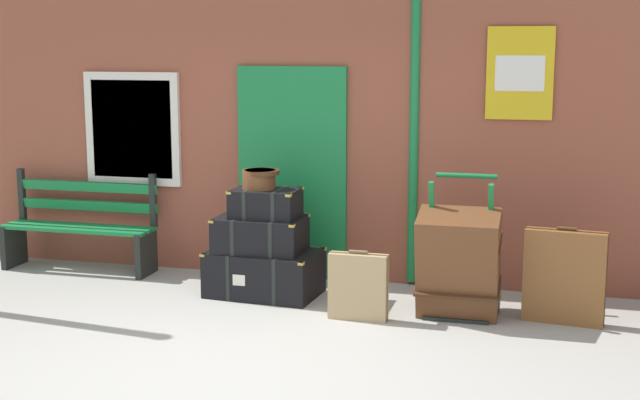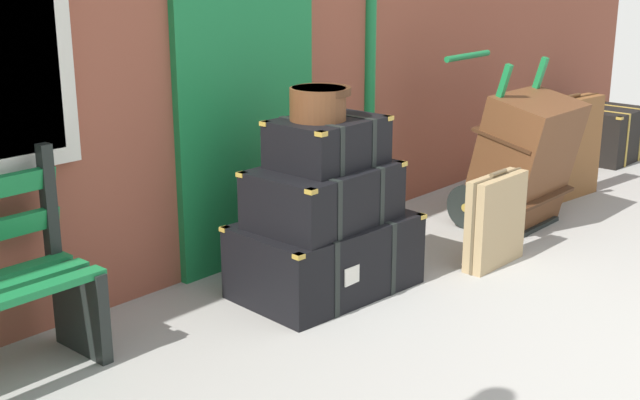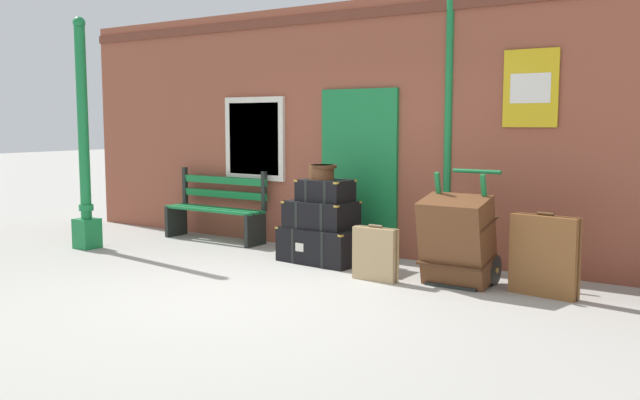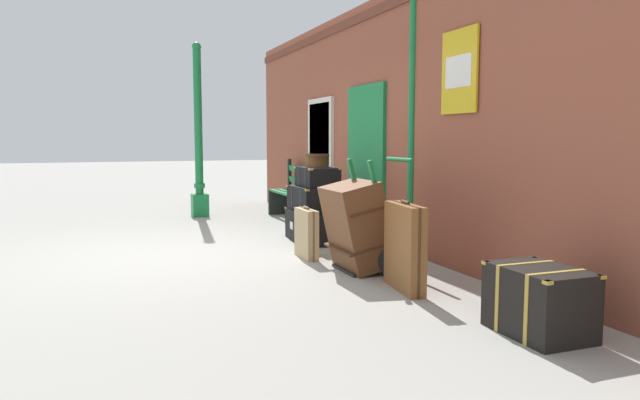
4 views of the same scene
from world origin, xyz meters
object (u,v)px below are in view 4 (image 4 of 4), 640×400
object	(u,v)px
porters_trolley	(372,244)
suitcase_beige	(306,234)
lamp_post	(199,151)
steamer_trunk_middle	(315,198)
platform_bench	(296,194)
corner_trunk	(539,301)
steamer_trunk_top	(317,177)
steamer_trunk_base	(317,226)
round_hatbox	(317,159)
suitcase_brown	(405,247)
large_brown_trunk	(356,226)

from	to	relation	value
porters_trolley	suitcase_beige	distance (m)	0.93
suitcase_beige	lamp_post	bearing A→B (deg)	-172.69
steamer_trunk_middle	platform_bench	bearing A→B (deg)	168.34
steamer_trunk_middle	corner_trunk	size ratio (longest dim) A/B	1.16
steamer_trunk_top	lamp_post	bearing A→B (deg)	-161.66
steamer_trunk_base	steamer_trunk_middle	xyz separation A→B (m)	(-0.03, -0.01, 0.37)
lamp_post	steamer_trunk_base	size ratio (longest dim) A/B	2.87
lamp_post	platform_bench	world-z (taller)	lamp_post
suitcase_beige	corner_trunk	xyz separation A→B (m)	(3.11, 0.62, -0.05)
steamer_trunk_top	corner_trunk	distance (m)	4.15
steamer_trunk_middle	round_hatbox	world-z (taller)	round_hatbox
suitcase_brown	suitcase_beige	world-z (taller)	suitcase_brown
porters_trolley	corner_trunk	xyz separation A→B (m)	(2.30, 0.18, -0.03)
steamer_trunk_top	suitcase_beige	distance (m)	1.26
suitcase_beige	steamer_trunk_top	bearing A→B (deg)	152.52
round_hatbox	suitcase_beige	size ratio (longest dim) A/B	0.56
lamp_post	suitcase_beige	size ratio (longest dim) A/B	4.99
steamer_trunk_top	round_hatbox	bearing A→B (deg)	168.42
steamer_trunk_middle	suitcase_beige	world-z (taller)	steamer_trunk_middle
steamer_trunk_top	large_brown_trunk	distance (m)	1.86
platform_bench	porters_trolley	world-z (taller)	porters_trolley
steamer_trunk_middle	suitcase_brown	size ratio (longest dim) A/B	0.98
steamer_trunk_middle	suitcase_brown	world-z (taller)	suitcase_brown
round_hatbox	steamer_trunk_base	bearing A→B (deg)	-21.03
steamer_trunk_top	suitcase_beige	bearing A→B (deg)	-27.48
steamer_trunk_base	steamer_trunk_top	xyz separation A→B (m)	(0.02, 0.00, 0.66)
round_hatbox	lamp_post	bearing A→B (deg)	-161.12
round_hatbox	suitcase_brown	world-z (taller)	round_hatbox
steamer_trunk_top	suitcase_brown	world-z (taller)	steamer_trunk_top
steamer_trunk_middle	large_brown_trunk	distance (m)	1.87
platform_bench	round_hatbox	size ratio (longest dim) A/B	4.65
round_hatbox	suitcase_beige	bearing A→B (deg)	-26.65
lamp_post	large_brown_trunk	size ratio (longest dim) A/B	3.19
suitcase_beige	porters_trolley	bearing A→B (deg)	28.39
round_hatbox	suitcase_beige	xyz separation A→B (m)	(1.05, -0.53, -0.82)
steamer_trunk_base	steamer_trunk_top	world-z (taller)	steamer_trunk_top
steamer_trunk_top	large_brown_trunk	bearing A→B (deg)	-7.96
platform_bench	suitcase_brown	distance (m)	4.86
suitcase_brown	corner_trunk	bearing A→B (deg)	11.12
lamp_post	steamer_trunk_middle	world-z (taller)	lamp_post
lamp_post	steamer_trunk_base	xyz separation A→B (m)	(3.13, 1.04, -0.95)
steamer_trunk_base	large_brown_trunk	bearing A→B (deg)	-7.77
suitcase_brown	suitcase_beige	bearing A→B (deg)	-168.48
lamp_post	corner_trunk	xyz separation A→B (m)	(7.24, 1.15, -0.92)
suitcase_brown	platform_bench	bearing A→B (deg)	173.06
round_hatbox	suitcase_brown	size ratio (longest dim) A/B	0.41
steamer_trunk_base	suitcase_beige	size ratio (longest dim) A/B	1.74
steamer_trunk_top	round_hatbox	distance (m)	0.24
round_hatbox	corner_trunk	xyz separation A→B (m)	(4.16, 0.10, -0.86)
steamer_trunk_base	steamer_trunk_middle	distance (m)	0.37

